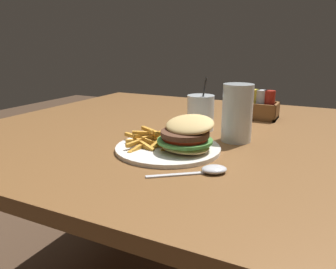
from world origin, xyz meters
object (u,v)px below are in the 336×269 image
Objects in this scene: beer_glass at (237,114)px; juice_glass at (200,114)px; condiment_caddy at (261,107)px; spoon at (210,170)px; meal_plate_near at (177,140)px.

beer_glass is 0.95× the size of juice_glass.
beer_glass reaches higher than condiment_caddy.
condiment_caddy reaches higher than spoon.
juice_glass is 0.28m from condiment_caddy.
meal_plate_near is 1.77× the size of spoon.
juice_glass is at bearing 77.20° from spoon.
juice_glass is 1.09× the size of spoon.
juice_glass reaches higher than meal_plate_near.
spoon is at bearing -65.62° from juice_glass.
juice_glass is at bearing 96.48° from meal_plate_near.
spoon is at bearing -86.60° from beer_glass.
juice_glass reaches higher than beer_glass.
meal_plate_near is 0.48m from condiment_caddy.
spoon is at bearing -37.78° from meal_plate_near.
beer_glass is at bearing 56.22° from spoon.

